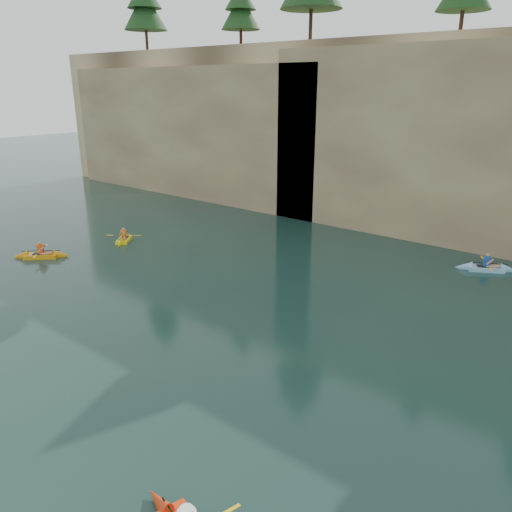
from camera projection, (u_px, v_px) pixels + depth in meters
The scene contains 9 objects.
ground at pixel (108, 421), 13.82m from camera, with size 160.00×160.00×0.00m, color black.
cliff at pixel (470, 128), 34.00m from camera, with size 70.00×16.00×12.00m, color tan.
cliff_slab_west at pixel (187, 131), 40.60m from camera, with size 26.00×2.40×10.56m, color tan.
cliff_slab_center at pixel (466, 145), 27.46m from camera, with size 24.00×2.40×11.40m, color tan.
sea_cave_west at pixel (201, 174), 40.01m from camera, with size 4.50×1.00×4.00m, color black.
sea_cave_center at pixel (357, 204), 31.86m from camera, with size 3.50×1.00×3.20m, color black.
kayaker_orange at pixel (41, 255), 26.80m from camera, with size 2.63×2.55×1.13m.
kayaker_yellow at pixel (124, 239), 29.61m from camera, with size 2.03×2.41×1.04m.
kayaker_ltblue_mid at pixel (486, 268), 24.95m from camera, with size 2.94×2.02×1.13m.
Camera 1 is at (10.45, -6.46, 8.83)m, focal length 35.00 mm.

